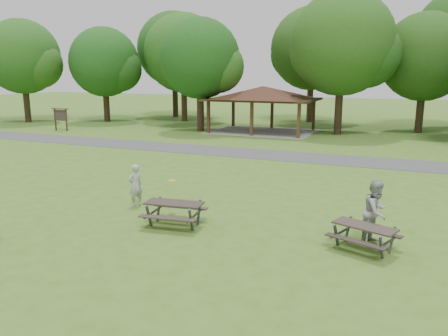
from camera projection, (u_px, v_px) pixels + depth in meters
ground at (143, 232)px, 13.37m from camera, size 160.00×160.00×0.00m
asphalt_path at (274, 155)px, 25.97m from camera, size 120.00×3.20×0.02m
pavilion at (263, 95)px, 35.85m from camera, size 8.60×7.01×3.76m
notice_board at (60, 115)px, 36.92m from camera, size 1.60×0.30×1.88m
tree_row_a at (24, 59)px, 42.54m from camera, size 7.56×7.20×9.97m
tree_row_b at (105, 64)px, 43.12m from camera, size 7.14×6.80×9.28m
tree_row_c at (184, 55)px, 43.41m from camera, size 8.19×7.80×10.67m
tree_row_d at (201, 61)px, 35.82m from camera, size 6.93×6.60×9.27m
tree_row_e at (343, 47)px, 33.65m from camera, size 8.40×8.00×11.02m
tree_row_f at (426, 60)px, 34.72m from camera, size 7.35×7.00×9.55m
tree_deep_a at (175, 51)px, 47.58m from camera, size 8.40×8.00×11.38m
tree_deep_b at (313, 51)px, 42.36m from camera, size 8.40×8.00×11.13m
picnic_table_middle at (174, 208)px, 13.85m from camera, size 2.00×1.69×0.79m
picnic_table_far at (364, 231)px, 11.94m from camera, size 2.03×1.82×0.73m
frisbee_in_flight at (172, 181)px, 15.14m from camera, size 0.34×0.34×0.02m
frisbee_thrower at (135, 185)px, 15.87m from camera, size 0.56×0.67×1.56m
frisbee_catcher at (376, 212)px, 12.36m from camera, size 0.99×1.10×1.85m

